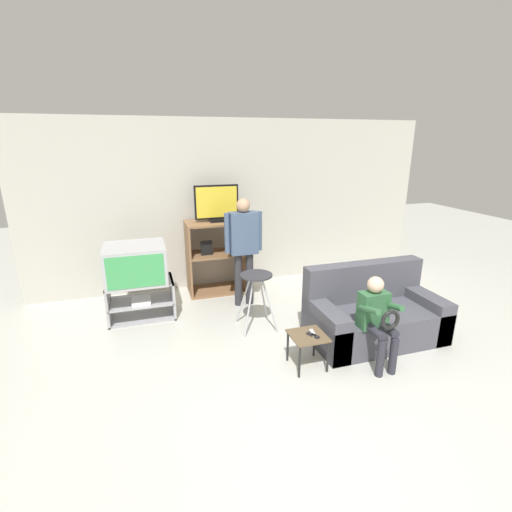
% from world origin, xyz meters
% --- Properties ---
extents(ground_plane, '(18.00, 18.00, 0.00)m').
position_xyz_m(ground_plane, '(0.00, 0.00, 0.00)').
color(ground_plane, beige).
extents(wall_back, '(6.40, 0.06, 2.60)m').
position_xyz_m(wall_back, '(0.00, 3.29, 1.30)').
color(wall_back, beige).
rests_on(wall_back, ground_plane).
extents(tv_stand, '(0.85, 0.50, 0.51)m').
position_xyz_m(tv_stand, '(-1.57, 2.37, 0.25)').
color(tv_stand, '#A8A8AD').
rests_on(tv_stand, ground_plane).
extents(television_main, '(0.76, 0.66, 0.49)m').
position_xyz_m(television_main, '(-1.60, 2.39, 0.75)').
color(television_main, '#B2B2B7').
rests_on(television_main, tv_stand).
extents(media_shelf, '(0.88, 0.52, 1.12)m').
position_xyz_m(media_shelf, '(-0.43, 2.96, 0.57)').
color(media_shelf, '#8E6642').
rests_on(media_shelf, ground_plane).
extents(television_flat, '(0.65, 0.20, 0.54)m').
position_xyz_m(television_flat, '(-0.40, 2.96, 1.37)').
color(television_flat, black).
rests_on(television_flat, media_shelf).
extents(folding_stool, '(0.45, 0.44, 0.71)m').
position_xyz_m(folding_stool, '(-0.19, 1.66, 0.59)').
color(folding_stool, '#B7B7BC').
rests_on(folding_stool, ground_plane).
extents(snack_table, '(0.36, 0.36, 0.37)m').
position_xyz_m(snack_table, '(0.06, 0.67, 0.31)').
color(snack_table, brown).
rests_on(snack_table, ground_plane).
extents(remote_control_black, '(0.10, 0.14, 0.02)m').
position_xyz_m(remote_control_black, '(0.10, 0.64, 0.38)').
color(remote_control_black, '#232328').
rests_on(remote_control_black, snack_table).
extents(remote_control_white, '(0.06, 0.15, 0.02)m').
position_xyz_m(remote_control_white, '(0.11, 0.68, 0.38)').
color(remote_control_white, silver).
rests_on(remote_control_white, snack_table).
extents(couch, '(1.54, 0.82, 0.86)m').
position_xyz_m(couch, '(1.07, 1.01, 0.28)').
color(couch, '#4C4C56').
rests_on(couch, ground_plane).
extents(person_standing_adult, '(0.53, 0.20, 1.53)m').
position_xyz_m(person_standing_adult, '(-0.15, 2.36, 0.93)').
color(person_standing_adult, '#2D2D33').
rests_on(person_standing_adult, ground_plane).
extents(person_seated_child, '(0.33, 0.43, 0.95)m').
position_xyz_m(person_seated_child, '(0.76, 0.52, 0.56)').
color(person_seated_child, '#2D2D38').
rests_on(person_seated_child, ground_plane).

